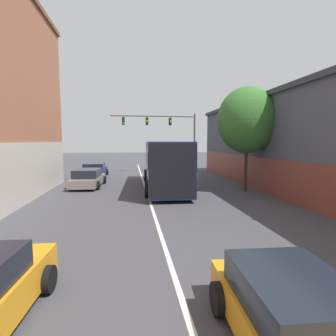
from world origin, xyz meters
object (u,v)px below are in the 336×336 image
at_px(parked_car_left_mid, 88,178).
at_px(bus, 165,162).
at_px(street_tree_near, 247,120).
at_px(traffic_signal_gantry, 166,128).
at_px(parked_car_left_near, 95,170).
at_px(hatchback_foreground, 298,324).

bearing_deg(parked_car_left_mid, bus, -98.87).
bearing_deg(street_tree_near, traffic_signal_gantry, 108.48).
height_order(bus, parked_car_left_near, bus).
bearing_deg(hatchback_foreground, street_tree_near, -18.28).
bearing_deg(parked_car_left_mid, hatchback_foreground, -157.26).
distance_m(hatchback_foreground, traffic_signal_gantry, 24.44).
relative_size(bus, parked_car_left_near, 2.30).
bearing_deg(traffic_signal_gantry, street_tree_near, -71.52).
distance_m(parked_car_left_near, parked_car_left_mid, 5.40).
xyz_separation_m(parked_car_left_near, street_tree_near, (10.78, -8.58, 4.01)).
bearing_deg(parked_car_left_mid, parked_car_left_near, 6.34).
bearing_deg(traffic_signal_gantry, parked_car_left_near, -159.98).
relative_size(parked_car_left_mid, traffic_signal_gantry, 0.50).
xyz_separation_m(hatchback_foreground, parked_car_left_near, (-5.70, 21.49, 0.02)).
bearing_deg(street_tree_near, hatchback_foreground, -111.49).
height_order(parked_car_left_near, parked_car_left_mid, parked_car_left_mid).
distance_m(bus, street_tree_near, 6.14).
bearing_deg(hatchback_foreground, parked_car_left_near, 18.07).
bearing_deg(parked_car_left_near, traffic_signal_gantry, -69.68).
height_order(bus, parked_car_left_mid, bus).
xyz_separation_m(parked_car_left_near, traffic_signal_gantry, (7.06, 2.57, 4.02)).
distance_m(traffic_signal_gantry, street_tree_near, 11.75).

